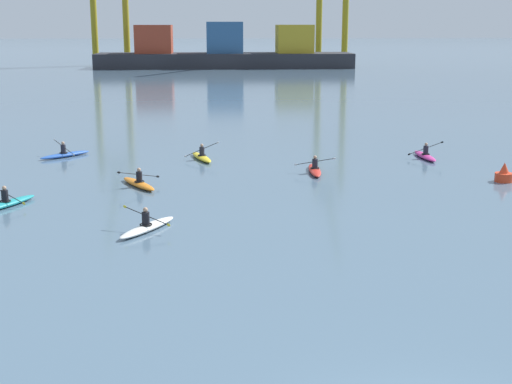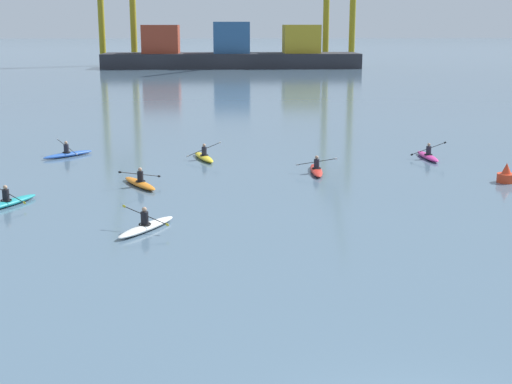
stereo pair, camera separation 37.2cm
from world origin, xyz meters
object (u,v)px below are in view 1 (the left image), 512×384
(container_barge, at_px, (225,52))
(kayak_orange, at_px, (139,183))
(kayak_red, at_px, (315,169))
(kayak_magenta, at_px, (425,155))
(kayak_blue, at_px, (65,154))
(kayak_white, at_px, (147,226))
(kayak_yellow, at_px, (202,157))
(channel_buoy, at_px, (504,175))
(kayak_teal, at_px, (7,203))

(container_barge, distance_m, kayak_orange, 97.82)
(kayak_red, relative_size, kayak_magenta, 1.00)
(kayak_blue, relative_size, kayak_magenta, 0.83)
(kayak_white, height_order, kayak_yellow, kayak_yellow)
(kayak_white, distance_m, kayak_red, 13.30)
(channel_buoy, relative_size, kayak_red, 0.29)
(container_barge, height_order, kayak_white, container_barge)
(kayak_red, bearing_deg, container_barge, 92.05)
(kayak_white, height_order, kayak_orange, same)
(container_barge, bearing_deg, kayak_orange, -93.38)
(kayak_white, xyz_separation_m, kayak_red, (8.01, 10.61, 0.00))
(kayak_teal, relative_size, kayak_blue, 1.16)
(channel_buoy, height_order, kayak_yellow, kayak_yellow)
(kayak_yellow, bearing_deg, kayak_orange, -113.04)
(container_barge, xyz_separation_m, kayak_magenta, (10.56, -90.97, -2.60))
(channel_buoy, bearing_deg, container_barge, 97.40)
(kayak_white, distance_m, kayak_orange, 7.84)
(channel_buoy, bearing_deg, kayak_white, -155.75)
(channel_buoy, bearing_deg, kayak_blue, 160.77)
(kayak_teal, bearing_deg, kayak_yellow, 51.93)
(channel_buoy, relative_size, kayak_teal, 0.30)
(kayak_blue, height_order, kayak_red, kayak_blue)
(kayak_blue, bearing_deg, container_barge, 82.96)
(kayak_white, relative_size, kayak_blue, 1.14)
(kayak_orange, distance_m, kayak_magenta, 17.62)
(kayak_white, bearing_deg, kayak_red, 52.93)
(kayak_orange, xyz_separation_m, kayak_teal, (-5.37, -3.65, 0.00))
(kayak_teal, relative_size, kayak_red, 0.96)
(kayak_teal, distance_m, kayak_magenta, 24.01)
(container_barge, xyz_separation_m, kayak_red, (3.39, -94.77, -2.60))
(kayak_magenta, bearing_deg, channel_buoy, -72.30)
(kayak_orange, bearing_deg, kayak_blue, 122.42)
(kayak_teal, bearing_deg, kayak_magenta, 25.40)
(container_barge, distance_m, kayak_blue, 90.04)
(kayak_teal, bearing_deg, kayak_orange, 34.22)
(kayak_white, bearing_deg, kayak_yellow, 82.85)
(kayak_yellow, bearing_deg, kayak_magenta, -1.58)
(kayak_orange, relative_size, kayak_magenta, 0.95)
(kayak_yellow, distance_m, kayak_magenta, 13.34)
(kayak_yellow, height_order, kayak_red, kayak_yellow)
(channel_buoy, xyz_separation_m, kayak_blue, (-23.70, 8.26, -0.19))
(kayak_yellow, xyz_separation_m, kayak_blue, (-8.25, 1.28, 0.00))
(container_barge, height_order, kayak_magenta, container_barge)
(channel_buoy, distance_m, kayak_yellow, 16.95)
(kayak_teal, height_order, kayak_magenta, kayak_teal)
(container_barge, xyz_separation_m, kayak_teal, (-11.13, -101.27, -2.60))
(kayak_white, height_order, kayak_magenta, kayak_magenta)
(kayak_orange, distance_m, kayak_blue, 9.82)
(kayak_orange, distance_m, kayak_yellow, 7.62)
(kayak_orange, height_order, kayak_yellow, kayak_yellow)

